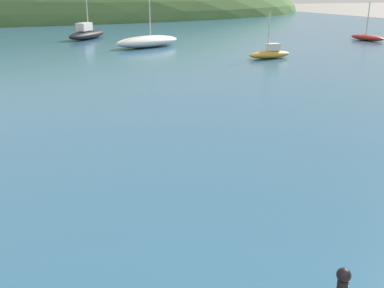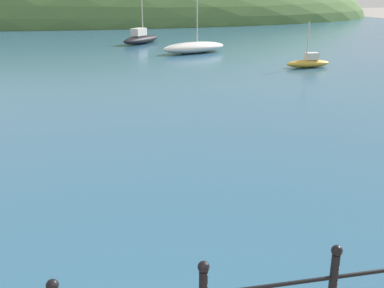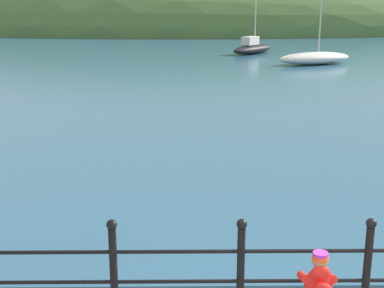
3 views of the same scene
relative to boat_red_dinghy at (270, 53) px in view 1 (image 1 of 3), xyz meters
The scene contains 6 objects.
water 16.60m from the boat_red_dinghy, 126.92° to the left, with size 80.00×60.00×0.10m, color #2D5B7A.
far_hillside 49.46m from the boat_red_dinghy, 101.63° to the left, with size 81.83×45.01×17.04m.
boat_red_dinghy is the anchor object (origin of this frame).
boat_green_fishing 8.00m from the boat_red_dinghy, 123.65° to the left, with size 4.64×3.09×5.48m.
boat_mid_harbor 11.48m from the boat_red_dinghy, 25.36° to the left, with size 1.21×2.74×2.49m.
boat_twin_mast 14.48m from the boat_red_dinghy, 119.47° to the left, with size 3.58×4.11×5.34m.
Camera 1 is at (-1.74, -0.95, 3.35)m, focal length 42.00 mm.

